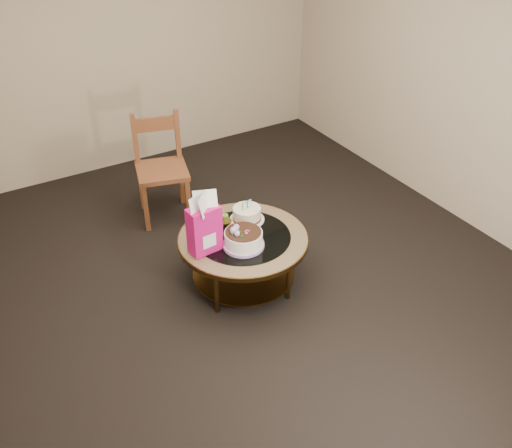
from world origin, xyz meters
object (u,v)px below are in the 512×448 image
cream_cake (247,214)px  gift_bag (204,224)px  decorated_cake (243,240)px  dining_chair (161,168)px  coffee_table (243,245)px

cream_cake → gift_bag: (-0.47, -0.19, 0.18)m
decorated_cake → dining_chair: size_ratio=0.32×
cream_cake → coffee_table: bearing=-140.7°
decorated_cake → dining_chair: dining_chair is taller
gift_bag → dining_chair: bearing=76.6°
coffee_table → gift_bag: gift_bag is taller
decorated_cake → cream_cake: decorated_cake is taller
coffee_table → decorated_cake: 0.19m
coffee_table → dining_chair: size_ratio=1.04×
cream_cake → dining_chair: (-0.27, 1.11, -0.01)m
dining_chair → gift_bag: bearing=-83.4°
coffee_table → dining_chair: 1.30m
coffee_table → dining_chair: bearing=95.8°
coffee_table → cream_cake: 0.26m
coffee_table → gift_bag: bearing=-178.2°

